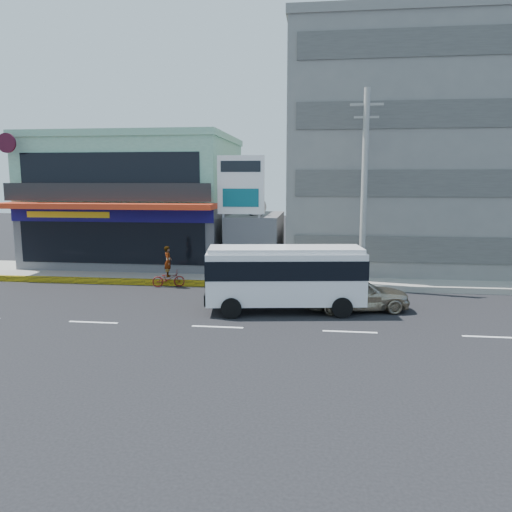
% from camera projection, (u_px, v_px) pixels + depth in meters
% --- Properties ---
extents(ground, '(120.00, 120.00, 0.00)m').
position_uv_depth(ground, '(217.00, 327.00, 19.09)').
color(ground, black).
rests_on(ground, ground).
extents(sidewalk, '(70.00, 5.00, 0.30)m').
position_uv_depth(sidewalk, '(340.00, 278.00, 27.78)').
color(sidewalk, gray).
rests_on(sidewalk, ground).
extents(shop_building, '(12.40, 11.70, 8.00)m').
position_uv_depth(shop_building, '(141.00, 204.00, 33.15)').
color(shop_building, '#49494E').
rests_on(shop_building, ground).
extents(concrete_building, '(16.00, 12.00, 14.00)m').
position_uv_depth(concrete_building, '(419.00, 157.00, 31.51)').
color(concrete_building, gray).
rests_on(concrete_building, ground).
extents(gap_structure, '(3.00, 6.00, 3.50)m').
position_uv_depth(gap_structure, '(256.00, 243.00, 30.60)').
color(gap_structure, '#49494E').
rests_on(gap_structure, ground).
extents(satellite_dish, '(1.50, 1.50, 0.15)m').
position_uv_depth(satellite_dish, '(254.00, 214.00, 29.34)').
color(satellite_dish, slate).
rests_on(satellite_dish, gap_structure).
extents(billboard, '(2.60, 0.18, 6.90)m').
position_uv_depth(billboard, '(241.00, 192.00, 27.43)').
color(billboard, gray).
rests_on(billboard, ground).
extents(utility_pole_near, '(1.60, 0.30, 10.00)m').
position_uv_depth(utility_pole_near, '(364.00, 188.00, 24.83)').
color(utility_pole_near, '#999993').
rests_on(utility_pole_near, ground).
extents(minibus, '(6.88, 3.08, 2.78)m').
position_uv_depth(minibus, '(285.00, 273.00, 21.12)').
color(minibus, silver).
rests_on(minibus, ground).
extents(sedan, '(4.79, 2.67, 1.54)m').
position_uv_depth(sedan, '(355.00, 293.00, 21.42)').
color(sedan, tan).
rests_on(sedan, ground).
extents(motorcycle_rider, '(1.78, 1.00, 2.16)m').
position_uv_depth(motorcycle_rider, '(168.00, 273.00, 26.15)').
color(motorcycle_rider, '#5B0F0D').
rests_on(motorcycle_rider, ground).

